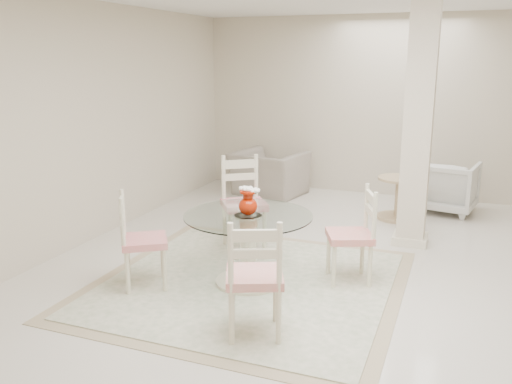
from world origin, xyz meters
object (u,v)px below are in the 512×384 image
(red_vase, at_px, (248,202))
(column, at_px, (418,126))
(dining_chair_west, at_px, (137,234))
(dining_chair_south, at_px, (255,270))
(side_table, at_px, (398,200))
(armchair_white, at_px, (447,186))
(dining_chair_north, at_px, (242,196))
(dining_chair_east, at_px, (357,228))
(dining_table, at_px, (248,249))
(recliner_taupe, at_px, (269,173))

(red_vase, bearing_deg, column, 53.29)
(dining_chair_west, xyz_separation_m, dining_chair_south, (1.34, -0.49, 0.03))
(red_vase, height_order, side_table, red_vase)
(armchair_white, bearing_deg, dining_chair_north, 59.17)
(dining_chair_west, bearing_deg, column, -79.20)
(red_vase, distance_m, dining_chair_east, 1.05)
(column, relative_size, dining_chair_south, 2.55)
(column, distance_m, dining_chair_north, 2.07)
(dining_table, bearing_deg, armchair_white, 63.78)
(armchair_white, relative_size, side_table, 1.38)
(dining_chair_east, height_order, dining_chair_south, dining_chair_south)
(armchair_white, bearing_deg, dining_table, 73.99)
(red_vase, bearing_deg, dining_chair_east, 24.44)
(column, relative_size, red_vase, 10.18)
(dining_chair_north, distance_m, dining_chair_west, 1.44)
(red_vase, xyz_separation_m, dining_chair_west, (-0.92, -0.44, -0.28))
(dining_table, bearing_deg, recliner_taupe, 106.60)
(dining_chair_north, bearing_deg, dining_chair_west, -143.99)
(dining_chair_east, bearing_deg, red_vase, -87.93)
(red_vase, relative_size, dining_chair_east, 0.26)
(column, height_order, dining_chair_south, column)
(dining_chair_east, xyz_separation_m, recliner_taupe, (-1.91, 2.88, -0.20))
(recliner_taupe, relative_size, side_table, 1.83)
(dining_chair_north, bearing_deg, red_vase, -99.08)
(red_vase, bearing_deg, dining_table, -95.71)
(dining_chair_north, xyz_separation_m, dining_chair_west, (-0.48, -1.36, -0.07))
(dining_chair_west, distance_m, dining_chair_south, 1.43)
(red_vase, distance_m, dining_chair_north, 1.04)
(dining_chair_west, bearing_deg, dining_table, -98.43)
(column, distance_m, dining_chair_east, 1.61)
(column, distance_m, red_vase, 2.25)
(dining_chair_west, relative_size, recliner_taupe, 0.97)
(red_vase, relative_size, dining_chair_west, 0.27)
(dining_chair_east, bearing_deg, side_table, 154.69)
(dining_chair_east, bearing_deg, dining_chair_west, -87.42)
(dining_table, xyz_separation_m, dining_chair_west, (-0.92, -0.43, 0.18))
(dining_chair_east, distance_m, dining_chair_west, 2.03)
(armchair_white, bearing_deg, recliner_taupe, 9.83)
(side_table, bearing_deg, dining_chair_west, -122.14)
(column, bearing_deg, dining_chair_east, -105.96)
(column, height_order, recliner_taupe, column)
(dining_chair_south, bearing_deg, red_vase, -88.25)
(dining_table, distance_m, dining_chair_east, 1.03)
(red_vase, xyz_separation_m, side_table, (1.04, 2.68, -0.55))
(dining_chair_north, xyz_separation_m, side_table, (1.48, 1.76, -0.34))
(dining_chair_south, bearing_deg, recliner_taupe, -94.35)
(column, bearing_deg, recliner_taupe, 145.80)
(column, bearing_deg, dining_chair_west, -135.46)
(dining_table, xyz_separation_m, dining_chair_south, (0.42, -0.93, 0.21))
(dining_chair_west, distance_m, recliner_taupe, 3.75)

